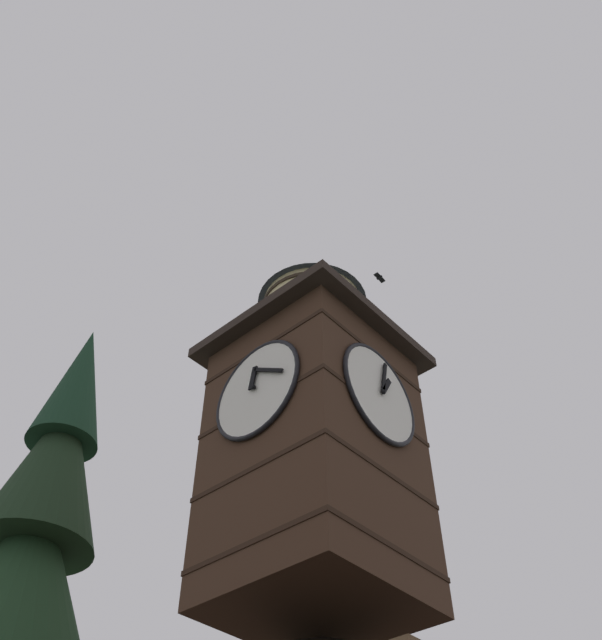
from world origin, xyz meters
TOP-DOWN VIEW (x-y plane):
  - clock_tower at (2.38, -0.05)m, footprint 4.15×4.15m
  - flying_bird_high at (0.03, -1.28)m, footprint 0.47×0.44m
  - flying_bird_low at (-2.51, -1.06)m, footprint 0.52×0.25m

SIDE VIEW (x-z plane):
  - clock_tower at x=2.38m, z-range 6.96..16.44m
  - flying_bird_high at x=0.03m, z-range 19.31..19.43m
  - flying_bird_low at x=-2.51m, z-range 21.26..21.39m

